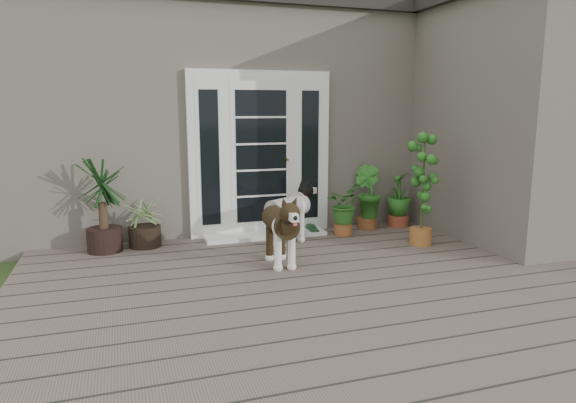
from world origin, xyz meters
name	(u,v)px	position (x,y,z in m)	size (l,w,h in m)	color
deck	(342,290)	(0.00, 0.40, 0.06)	(6.20, 4.60, 0.12)	#6B5B4C
house_main	(240,123)	(0.00, 4.65, 1.55)	(7.40, 4.00, 3.10)	#665E54
roof_main	(238,21)	(0.00, 4.65, 3.20)	(7.60, 4.20, 0.20)	#2D2826
house_wing	(514,127)	(2.90, 1.50, 1.55)	(1.60, 2.40, 3.10)	#665E54
door_unit	(261,154)	(-0.20, 2.60, 1.19)	(1.90, 0.14, 2.15)	white
door_step	(265,235)	(-0.20, 2.40, 0.14)	(1.60, 0.40, 0.05)	white
brindle_dog	(280,234)	(-0.38, 1.17, 0.47)	(0.36, 0.83, 0.69)	#372814
white_dog	(288,217)	(-0.03, 1.98, 0.46)	(0.35, 0.81, 0.67)	silver
spider_plant	(144,219)	(-1.73, 2.40, 0.46)	(0.64, 0.64, 0.68)	#9CB36E
yucca	(103,205)	(-2.19, 2.33, 0.68)	(0.77, 0.77, 1.11)	black
herb_a	(343,212)	(0.81, 2.17, 0.43)	(0.49, 0.49, 0.62)	#1A5C1B
herb_b	(367,205)	(1.29, 2.40, 0.45)	(0.45, 0.45, 0.67)	#275819
herb_c	(399,204)	(1.78, 2.40, 0.44)	(0.41, 0.41, 0.64)	#18571B
sapling	(423,187)	(1.53, 1.42, 0.84)	(0.43, 0.43, 1.45)	#18551C
clog_left	(312,230)	(0.45, 2.40, 0.17)	(0.14, 0.31, 0.09)	#15361A
clog_right	(313,230)	(0.46, 2.36, 0.17)	(0.14, 0.31, 0.09)	#13311C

